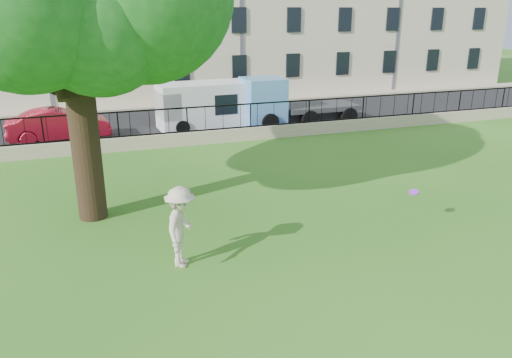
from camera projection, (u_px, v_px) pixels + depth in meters
name	position (u px, v px, depth m)	size (l,w,h in m)	color
ground	(294.00, 266.00, 11.94)	(120.00, 120.00, 0.00)	#2B6417
retaining_wall	(188.00, 138.00, 22.56)	(50.00, 0.40, 0.60)	gray
iron_railing	(187.00, 120.00, 22.29)	(50.00, 0.05, 1.13)	black
street	(170.00, 124.00, 26.85)	(60.00, 9.00, 0.01)	black
sidewalk	(155.00, 106.00, 31.48)	(60.00, 1.40, 0.12)	gray
man	(181.00, 227.00, 11.68)	(1.28, 0.73, 1.98)	beige
frisbee	(414.00, 192.00, 13.74)	(0.27, 0.27, 0.03)	#9C29EB
red_sedan	(59.00, 125.00, 23.17)	(1.59, 4.57, 1.50)	red
white_van	(212.00, 105.00, 25.80)	(5.53, 2.16, 2.32)	silver
blue_truck	(298.00, 100.00, 26.44)	(6.04, 2.14, 2.53)	#5B94D6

